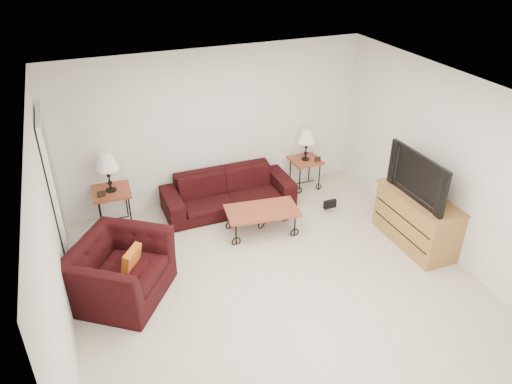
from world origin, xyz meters
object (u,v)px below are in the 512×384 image
side_table_right (305,173)px  armchair (120,271)px  lamp_right (306,145)px  backpack (327,199)px  sofa (228,192)px  side_table_left (114,208)px  tv_stand (416,220)px  lamp_left (108,173)px  television (424,176)px  coffee_table (262,221)px

side_table_right → armchair: bearing=-153.6°
lamp_right → backpack: 1.02m
sofa → side_table_left: size_ratio=3.47×
tv_stand → backpack: (-0.74, 1.27, -0.18)m
lamp_left → tv_stand: lamp_left is taller
lamp_left → armchair: size_ratio=0.52×
side_table_right → television: 2.37m
coffee_table → tv_stand: bearing=-28.7°
coffee_table → television: (1.93, -1.07, 0.91)m
lamp_right → television: television is taller
television → backpack: bearing=-150.5°
side_table_right → armchair: (-3.39, -1.68, 0.11)m
coffee_table → lamp_left: bearing=152.8°
side_table_right → lamp_left: bearing=180.0°
coffee_table → side_table_left: bearing=152.8°
side_table_right → tv_stand: bearing=-71.1°
tv_stand → lamp_right: bearing=108.9°
backpack → television: bearing=-84.9°
armchair → tv_stand: (4.11, -0.42, 0.01)m
sofa → television: bearing=-41.6°
lamp_left → television: (3.94, -2.10, 0.20)m
side_table_left → lamp_left: (0.00, 0.00, 0.60)m
backpack → coffee_table: bearing=165.0°
sofa → lamp_left: (-1.78, 0.18, 0.60)m
side_table_right → lamp_left: size_ratio=0.89×
lamp_right → sofa: bearing=-173.0°
side_table_right → lamp_left: lamp_left is taller
side_table_left → side_table_right: side_table_left is taller
lamp_right → tv_stand: bearing=-71.1°
television → backpack: size_ratio=2.74×
lamp_left → coffee_table: lamp_left is taller
coffee_table → side_table_right: bearing=40.0°
lamp_left → television: television is taller
lamp_left → coffee_table: size_ratio=0.57×
television → sofa: bearing=-131.6°
armchair → backpack: bearing=-39.8°
side_table_left → lamp_right: bearing=0.0°
side_table_left → backpack: size_ratio=1.43×
sofa → armchair: armchair is taller
side_table_right → backpack: size_ratio=1.28×
sofa → lamp_left: bearing=174.2°
lamp_left → side_table_left: bearing=0.0°
lamp_left → television: 4.47m
sofa → coffee_table: 0.89m
tv_stand → backpack: 1.48m
lamp_left → lamp_right: 3.24m
sofa → backpack: size_ratio=4.96×
coffee_table → armchair: armchair is taller
lamp_right → tv_stand: lamp_right is taller
television → tv_stand: bearing=90.0°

